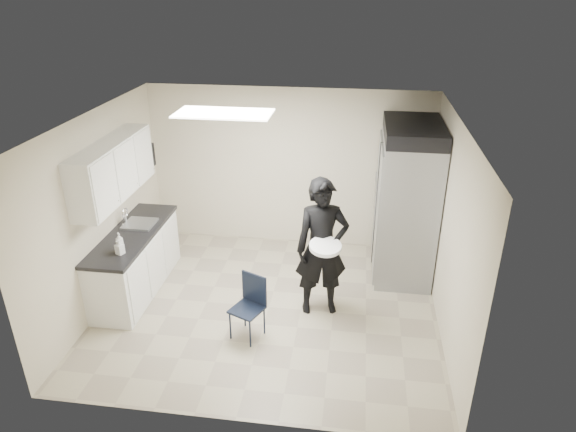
# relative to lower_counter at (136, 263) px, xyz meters

# --- Properties ---
(floor) EXTENTS (4.50, 4.50, 0.00)m
(floor) POSITION_rel_lower_counter_xyz_m (1.95, -0.20, -0.43)
(floor) COLOR tan
(floor) RESTS_ON ground
(ceiling) EXTENTS (4.50, 4.50, 0.00)m
(ceiling) POSITION_rel_lower_counter_xyz_m (1.95, -0.20, 2.17)
(ceiling) COLOR silver
(ceiling) RESTS_ON back_wall
(back_wall) EXTENTS (4.50, 0.00, 4.50)m
(back_wall) POSITION_rel_lower_counter_xyz_m (1.95, 1.80, 0.87)
(back_wall) COLOR beige
(back_wall) RESTS_ON floor
(left_wall) EXTENTS (0.00, 4.00, 4.00)m
(left_wall) POSITION_rel_lower_counter_xyz_m (-0.30, -0.20, 0.87)
(left_wall) COLOR beige
(left_wall) RESTS_ON floor
(right_wall) EXTENTS (0.00, 4.00, 4.00)m
(right_wall) POSITION_rel_lower_counter_xyz_m (4.20, -0.20, 0.87)
(right_wall) COLOR beige
(right_wall) RESTS_ON floor
(ceiling_panel) EXTENTS (1.20, 0.60, 0.02)m
(ceiling_panel) POSITION_rel_lower_counter_xyz_m (1.35, 0.20, 2.14)
(ceiling_panel) COLOR white
(ceiling_panel) RESTS_ON ceiling
(lower_counter) EXTENTS (0.60, 1.90, 0.86)m
(lower_counter) POSITION_rel_lower_counter_xyz_m (0.00, 0.00, 0.00)
(lower_counter) COLOR silver
(lower_counter) RESTS_ON floor
(countertop) EXTENTS (0.64, 1.95, 0.05)m
(countertop) POSITION_rel_lower_counter_xyz_m (0.00, 0.00, 0.46)
(countertop) COLOR black
(countertop) RESTS_ON lower_counter
(sink) EXTENTS (0.42, 0.40, 0.14)m
(sink) POSITION_rel_lower_counter_xyz_m (0.02, 0.25, 0.44)
(sink) COLOR gray
(sink) RESTS_ON countertop
(faucet) EXTENTS (0.02, 0.02, 0.24)m
(faucet) POSITION_rel_lower_counter_xyz_m (-0.18, 0.25, 0.59)
(faucet) COLOR silver
(faucet) RESTS_ON countertop
(upper_cabinets) EXTENTS (0.35, 1.80, 0.75)m
(upper_cabinets) POSITION_rel_lower_counter_xyz_m (-0.13, 0.00, 1.40)
(upper_cabinets) COLOR silver
(upper_cabinets) RESTS_ON left_wall
(towel_dispenser) EXTENTS (0.22, 0.30, 0.35)m
(towel_dispenser) POSITION_rel_lower_counter_xyz_m (-0.19, 1.15, 1.19)
(towel_dispenser) COLOR black
(towel_dispenser) RESTS_ON left_wall
(notice_sticker_left) EXTENTS (0.00, 0.12, 0.07)m
(notice_sticker_left) POSITION_rel_lower_counter_xyz_m (-0.29, -0.10, 0.79)
(notice_sticker_left) COLOR yellow
(notice_sticker_left) RESTS_ON left_wall
(notice_sticker_right) EXTENTS (0.00, 0.12, 0.07)m
(notice_sticker_right) POSITION_rel_lower_counter_xyz_m (-0.29, 0.10, 0.75)
(notice_sticker_right) COLOR yellow
(notice_sticker_right) RESTS_ON left_wall
(commercial_fridge) EXTENTS (0.80, 1.35, 2.10)m
(commercial_fridge) POSITION_rel_lower_counter_xyz_m (3.78, 1.07, 0.62)
(commercial_fridge) COLOR gray
(commercial_fridge) RESTS_ON floor
(fridge_compressor) EXTENTS (0.80, 1.35, 0.20)m
(fridge_compressor) POSITION_rel_lower_counter_xyz_m (3.78, 1.07, 1.77)
(fridge_compressor) COLOR black
(fridge_compressor) RESTS_ON commercial_fridge
(folding_chair) EXTENTS (0.47, 0.47, 0.80)m
(folding_chair) POSITION_rel_lower_counter_xyz_m (1.79, -0.85, -0.03)
(folding_chair) COLOR black
(folding_chair) RESTS_ON floor
(man_tuxedo) EXTENTS (0.78, 0.61, 1.88)m
(man_tuxedo) POSITION_rel_lower_counter_xyz_m (2.65, -0.14, 0.51)
(man_tuxedo) COLOR black
(man_tuxedo) RESTS_ON floor
(bucket_lid) EXTENTS (0.48, 0.48, 0.05)m
(bucket_lid) POSITION_rel_lower_counter_xyz_m (2.70, -0.38, 0.67)
(bucket_lid) COLOR silver
(bucket_lid) RESTS_ON man_tuxedo
(soap_bottle_a) EXTENTS (0.15, 0.15, 0.27)m
(soap_bottle_a) POSITION_rel_lower_counter_xyz_m (0.09, -0.53, 0.61)
(soap_bottle_a) COLOR white
(soap_bottle_a) RESTS_ON countertop
(soap_bottle_b) EXTENTS (0.12, 0.12, 0.20)m
(soap_bottle_b) POSITION_rel_lower_counter_xyz_m (0.11, -0.59, 0.58)
(soap_bottle_b) COLOR #AAAAB6
(soap_bottle_b) RESTS_ON countertop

